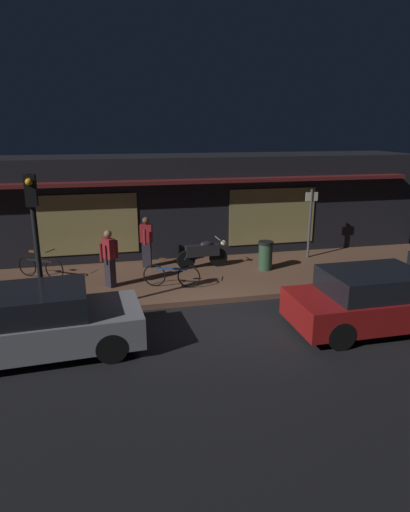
# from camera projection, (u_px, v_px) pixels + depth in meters

# --- Properties ---
(ground_plane) EXTENTS (60.00, 60.00, 0.00)m
(ground_plane) POSITION_uv_depth(u_px,v_px,m) (220.00, 320.00, 10.88)
(ground_plane) COLOR black
(sidewalk_slab) EXTENTS (18.00, 4.00, 0.15)m
(sidewalk_slab) POSITION_uv_depth(u_px,v_px,m) (196.00, 278.00, 13.67)
(sidewalk_slab) COLOR brown
(sidewalk_slab) RESTS_ON ground_plane
(storefront_building) EXTENTS (18.00, 3.30, 3.60)m
(storefront_building) POSITION_uv_depth(u_px,v_px,m) (178.00, 205.00, 16.35)
(storefront_building) COLOR black
(storefront_building) RESTS_ON ground_plane
(motorcycle) EXTENTS (1.70, 0.55, 0.97)m
(motorcycle) POSITION_uv_depth(u_px,v_px,m) (203.00, 253.00, 14.32)
(motorcycle) COLOR black
(motorcycle) RESTS_ON sidewalk_slab
(bicycle_parked) EXTENTS (1.58, 0.63, 0.91)m
(bicycle_parked) POSITION_uv_depth(u_px,v_px,m) (171.00, 275.00, 12.59)
(bicycle_parked) COLOR black
(bicycle_parked) RESTS_ON sidewalk_slab
(bicycle_extra) EXTENTS (1.42, 0.92, 0.91)m
(bicycle_extra) POSITION_uv_depth(u_px,v_px,m) (40.00, 267.00, 13.35)
(bicycle_extra) COLOR black
(bicycle_extra) RESTS_ON sidewalk_slab
(person_photographer) EXTENTS (0.56, 0.44, 1.67)m
(person_photographer) POSITION_uv_depth(u_px,v_px,m) (109.00, 257.00, 12.48)
(person_photographer) COLOR #28232D
(person_photographer) RESTS_ON sidewalk_slab
(person_bystander) EXTENTS (0.42, 0.61, 1.67)m
(person_bystander) POSITION_uv_depth(u_px,v_px,m) (146.00, 241.00, 14.25)
(person_bystander) COLOR #28232D
(person_bystander) RESTS_ON sidewalk_slab
(sign_post) EXTENTS (0.44, 0.09, 2.40)m
(sign_post) POSITION_uv_depth(u_px,v_px,m) (310.00, 219.00, 15.22)
(sign_post) COLOR #47474C
(sign_post) RESTS_ON sidewalk_slab
(trash_bin) EXTENTS (0.48, 0.48, 0.93)m
(trash_bin) POSITION_uv_depth(u_px,v_px,m) (265.00, 255.00, 14.14)
(trash_bin) COLOR #2D4C33
(trash_bin) RESTS_ON sidewalk_slab
(traffic_light_pole) EXTENTS (0.24, 0.33, 3.60)m
(traffic_light_pole) POSITION_uv_depth(u_px,v_px,m) (35.00, 225.00, 9.83)
(traffic_light_pole) COLOR black
(traffic_light_pole) RESTS_ON ground_plane
(parked_car_near) EXTENTS (4.21, 2.02, 1.42)m
(parked_car_near) POSITION_uv_depth(u_px,v_px,m) (39.00, 322.00, 9.09)
(parked_car_near) COLOR black
(parked_car_near) RESTS_ON ground_plane
(parked_car_far) EXTENTS (4.11, 1.81, 1.42)m
(parked_car_far) POSITION_uv_depth(u_px,v_px,m) (375.00, 300.00, 10.27)
(parked_car_far) COLOR black
(parked_car_far) RESTS_ON ground_plane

